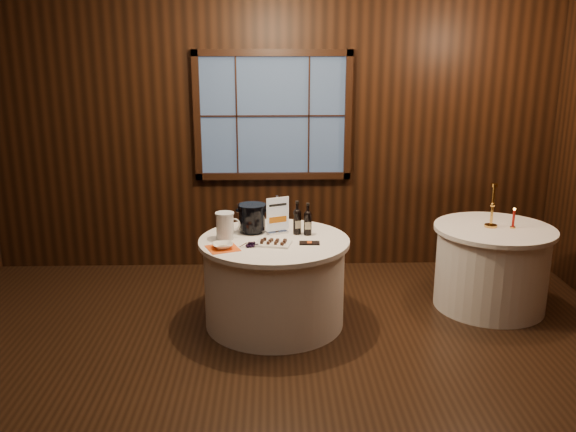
{
  "coord_description": "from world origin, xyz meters",
  "views": [
    {
      "loc": [
        -0.02,
        -3.92,
        2.34
      ],
      "look_at": [
        0.12,
        0.9,
        1.0
      ],
      "focal_mm": 38.0,
      "sensor_mm": 36.0,
      "label": 1
    }
  ],
  "objects_px": {
    "chocolate_plate": "(273,243)",
    "glass_pitcher": "(225,226)",
    "port_bottle_left": "(297,220)",
    "chocolate_box": "(309,243)",
    "brass_candlestick": "(492,211)",
    "side_table": "(491,267)",
    "cracker_bowl": "(223,246)",
    "port_bottle_right": "(308,221)",
    "sign_stand": "(277,221)",
    "main_table": "(274,281)",
    "red_candle": "(513,220)",
    "grape_bunch": "(252,245)",
    "ice_bucket": "(252,218)"
  },
  "relations": [
    {
      "from": "port_bottle_right",
      "to": "chocolate_box",
      "type": "distance_m",
      "value": 0.28
    },
    {
      "from": "chocolate_plate",
      "to": "brass_candlestick",
      "type": "xyz_separation_m",
      "value": [
        1.97,
        0.46,
        0.13
      ]
    },
    {
      "from": "side_table",
      "to": "chocolate_plate",
      "type": "distance_m",
      "value": 2.1
    },
    {
      "from": "main_table",
      "to": "grape_bunch",
      "type": "relative_size",
      "value": 7.72
    },
    {
      "from": "cracker_bowl",
      "to": "brass_candlestick",
      "type": "xyz_separation_m",
      "value": [
        2.38,
        0.55,
        0.12
      ]
    },
    {
      "from": "port_bottle_right",
      "to": "chocolate_box",
      "type": "height_order",
      "value": "port_bottle_right"
    },
    {
      "from": "cracker_bowl",
      "to": "main_table",
      "type": "bearing_deg",
      "value": 29.73
    },
    {
      "from": "sign_stand",
      "to": "side_table",
      "type": "bearing_deg",
      "value": -19.11
    },
    {
      "from": "glass_pitcher",
      "to": "brass_candlestick",
      "type": "distance_m",
      "value": 2.39
    },
    {
      "from": "port_bottle_left",
      "to": "chocolate_plate",
      "type": "height_order",
      "value": "port_bottle_left"
    },
    {
      "from": "chocolate_box",
      "to": "brass_candlestick",
      "type": "bearing_deg",
      "value": 17.26
    },
    {
      "from": "sign_stand",
      "to": "port_bottle_left",
      "type": "relative_size",
      "value": 1.13
    },
    {
      "from": "sign_stand",
      "to": "chocolate_box",
      "type": "distance_m",
      "value": 0.42
    },
    {
      "from": "cracker_bowl",
      "to": "red_candle",
      "type": "height_order",
      "value": "red_candle"
    },
    {
      "from": "grape_bunch",
      "to": "glass_pitcher",
      "type": "height_order",
      "value": "glass_pitcher"
    },
    {
      "from": "chocolate_plate",
      "to": "glass_pitcher",
      "type": "height_order",
      "value": "glass_pitcher"
    },
    {
      "from": "brass_candlestick",
      "to": "grape_bunch",
      "type": "bearing_deg",
      "value": -166.45
    },
    {
      "from": "main_table",
      "to": "red_candle",
      "type": "relative_size",
      "value": 6.85
    },
    {
      "from": "chocolate_box",
      "to": "brass_candlestick",
      "type": "height_order",
      "value": "brass_candlestick"
    },
    {
      "from": "sign_stand",
      "to": "chocolate_plate",
      "type": "bearing_deg",
      "value": -119.59
    },
    {
      "from": "port_bottle_left",
      "to": "chocolate_box",
      "type": "height_order",
      "value": "port_bottle_left"
    },
    {
      "from": "port_bottle_left",
      "to": "port_bottle_right",
      "type": "distance_m",
      "value": 0.09
    },
    {
      "from": "side_table",
      "to": "cracker_bowl",
      "type": "xyz_separation_m",
      "value": [
        -2.42,
        -0.54,
        0.41
      ]
    },
    {
      "from": "chocolate_plate",
      "to": "grape_bunch",
      "type": "relative_size",
      "value": 1.95
    },
    {
      "from": "sign_stand",
      "to": "port_bottle_right",
      "type": "xyz_separation_m",
      "value": [
        0.26,
        -0.05,
        0.01
      ]
    },
    {
      "from": "side_table",
      "to": "port_bottle_right",
      "type": "relative_size",
      "value": 3.8
    },
    {
      "from": "side_table",
      "to": "sign_stand",
      "type": "bearing_deg",
      "value": -176.13
    },
    {
      "from": "side_table",
      "to": "port_bottle_right",
      "type": "xyz_separation_m",
      "value": [
        -1.71,
        -0.19,
        0.51
      ]
    },
    {
      "from": "port_bottle_left",
      "to": "glass_pitcher",
      "type": "xyz_separation_m",
      "value": [
        -0.61,
        -0.12,
        -0.01
      ]
    },
    {
      "from": "chocolate_plate",
      "to": "chocolate_box",
      "type": "bearing_deg",
      "value": 2.25
    },
    {
      "from": "side_table",
      "to": "chocolate_plate",
      "type": "xyz_separation_m",
      "value": [
        -2.01,
        -0.45,
        0.4
      ]
    },
    {
      "from": "port_bottle_left",
      "to": "port_bottle_right",
      "type": "bearing_deg",
      "value": -30.3
    },
    {
      "from": "port_bottle_right",
      "to": "brass_candlestick",
      "type": "xyz_separation_m",
      "value": [
        1.67,
        0.2,
        0.02
      ]
    },
    {
      "from": "ice_bucket",
      "to": "chocolate_plate",
      "type": "bearing_deg",
      "value": -62.56
    },
    {
      "from": "cracker_bowl",
      "to": "port_bottle_right",
      "type": "bearing_deg",
      "value": 26.42
    },
    {
      "from": "side_table",
      "to": "cracker_bowl",
      "type": "relative_size",
      "value": 6.54
    },
    {
      "from": "chocolate_box",
      "to": "grape_bunch",
      "type": "relative_size",
      "value": 1.01
    },
    {
      "from": "chocolate_plate",
      "to": "chocolate_box",
      "type": "relative_size",
      "value": 1.92
    },
    {
      "from": "main_table",
      "to": "brass_candlestick",
      "type": "relative_size",
      "value": 3.17
    },
    {
      "from": "sign_stand",
      "to": "port_bottle_left",
      "type": "bearing_deg",
      "value": -31.41
    },
    {
      "from": "sign_stand",
      "to": "chocolate_box",
      "type": "bearing_deg",
      "value": -71.9
    },
    {
      "from": "chocolate_plate",
      "to": "cracker_bowl",
      "type": "bearing_deg",
      "value": -167.56
    },
    {
      "from": "glass_pitcher",
      "to": "chocolate_plate",
      "type": "bearing_deg",
      "value": -36.37
    },
    {
      "from": "chocolate_plate",
      "to": "brass_candlestick",
      "type": "height_order",
      "value": "brass_candlestick"
    },
    {
      "from": "grape_bunch",
      "to": "red_candle",
      "type": "relative_size",
      "value": 0.89
    },
    {
      "from": "main_table",
      "to": "brass_candlestick",
      "type": "distance_m",
      "value": 2.06
    },
    {
      "from": "grape_bunch",
      "to": "brass_candlestick",
      "type": "xyz_separation_m",
      "value": [
        2.15,
        0.52,
        0.13
      ]
    },
    {
      "from": "main_table",
      "to": "ice_bucket",
      "type": "bearing_deg",
      "value": 133.25
    },
    {
      "from": "port_bottle_left",
      "to": "chocolate_plate",
      "type": "relative_size",
      "value": 0.92
    },
    {
      "from": "main_table",
      "to": "side_table",
      "type": "bearing_deg",
      "value": 8.53
    }
  ]
}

